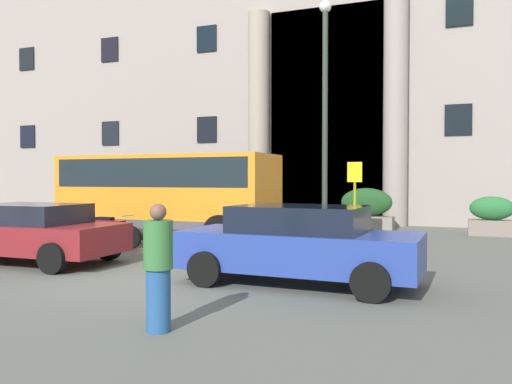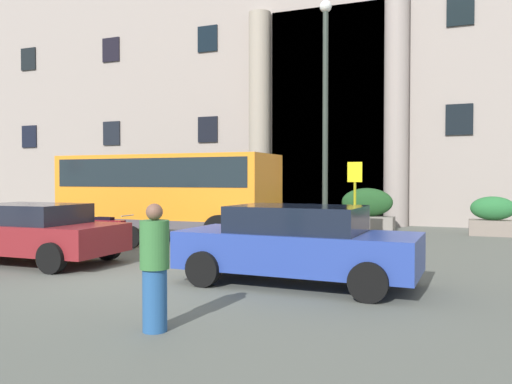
{
  "view_description": "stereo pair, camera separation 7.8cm",
  "coord_description": "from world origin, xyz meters",
  "px_view_note": "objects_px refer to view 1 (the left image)",
  "views": [
    {
      "loc": [
        5.4,
        -8.11,
        1.88
      ],
      "look_at": [
        -0.24,
        6.16,
        1.47
      ],
      "focal_mm": 36.06,
      "sensor_mm": 36.0,
      "label": 1
    },
    {
      "loc": [
        5.47,
        -8.08,
        1.88
      ],
      "look_at": [
        -0.24,
        6.16,
        1.47
      ],
      "focal_mm": 36.06,
      "sensor_mm": 36.0,
      "label": 2
    }
  ],
  "objects_px": {
    "parked_sedan_second": "(299,244)",
    "motorcycle_near_kerb": "(307,240)",
    "lamppost_plaza_centre": "(325,99)",
    "hedge_planter_entrance_left": "(492,217)",
    "hedge_planter_east": "(106,205)",
    "bus_stop_sign": "(355,192)",
    "parked_hatchback_near": "(31,232)",
    "orange_minibus": "(167,189)",
    "scooter_by_planter": "(109,230)",
    "pedestrian_child_trailing": "(158,268)",
    "hedge_planter_far_east": "(366,210)"
  },
  "relations": [
    {
      "from": "parked_sedan_second",
      "to": "hedge_planter_east",
      "type": "bearing_deg",
      "value": 142.11
    },
    {
      "from": "lamppost_plaza_centre",
      "to": "pedestrian_child_trailing",
      "type": "bearing_deg",
      "value": -86.1
    },
    {
      "from": "scooter_by_planter",
      "to": "pedestrian_child_trailing",
      "type": "distance_m",
      "value": 8.26
    },
    {
      "from": "orange_minibus",
      "to": "hedge_planter_east",
      "type": "xyz_separation_m",
      "value": [
        -5.86,
        4.61,
        -0.84
      ]
    },
    {
      "from": "bus_stop_sign",
      "to": "hedge_planter_far_east",
      "type": "bearing_deg",
      "value": 93.27
    },
    {
      "from": "hedge_planter_entrance_left",
      "to": "hedge_planter_east",
      "type": "relative_size",
      "value": 0.68
    },
    {
      "from": "hedge_planter_east",
      "to": "parked_hatchback_near",
      "type": "relative_size",
      "value": 0.52
    },
    {
      "from": "bus_stop_sign",
      "to": "parked_sedan_second",
      "type": "distance_m",
      "value": 6.8
    },
    {
      "from": "parked_hatchback_near",
      "to": "parked_sedan_second",
      "type": "distance_m",
      "value": 6.2
    },
    {
      "from": "orange_minibus",
      "to": "parked_sedan_second",
      "type": "bearing_deg",
      "value": -40.46
    },
    {
      "from": "hedge_planter_entrance_left",
      "to": "hedge_planter_east",
      "type": "xyz_separation_m",
      "value": [
        -15.2,
        -0.35,
        0.09
      ]
    },
    {
      "from": "bus_stop_sign",
      "to": "scooter_by_planter",
      "type": "bearing_deg",
      "value": -146.71
    },
    {
      "from": "bus_stop_sign",
      "to": "parked_hatchback_near",
      "type": "height_order",
      "value": "bus_stop_sign"
    },
    {
      "from": "parked_sedan_second",
      "to": "lamppost_plaza_centre",
      "type": "distance_m",
      "value": 9.18
    },
    {
      "from": "orange_minibus",
      "to": "bus_stop_sign",
      "type": "bearing_deg",
      "value": 19.33
    },
    {
      "from": "hedge_planter_entrance_left",
      "to": "motorcycle_near_kerb",
      "type": "height_order",
      "value": "hedge_planter_entrance_left"
    },
    {
      "from": "bus_stop_sign",
      "to": "hedge_planter_entrance_left",
      "type": "distance_m",
      "value": 5.08
    },
    {
      "from": "bus_stop_sign",
      "to": "hedge_planter_entrance_left",
      "type": "height_order",
      "value": "bus_stop_sign"
    },
    {
      "from": "parked_hatchback_near",
      "to": "pedestrian_child_trailing",
      "type": "height_order",
      "value": "pedestrian_child_trailing"
    },
    {
      "from": "motorcycle_near_kerb",
      "to": "pedestrian_child_trailing",
      "type": "xyz_separation_m",
      "value": [
        -0.15,
        -6.12,
        0.33
      ]
    },
    {
      "from": "hedge_planter_far_east",
      "to": "scooter_by_planter",
      "type": "relative_size",
      "value": 0.98
    },
    {
      "from": "hedge_planter_far_east",
      "to": "hedge_planter_east",
      "type": "relative_size",
      "value": 0.89
    },
    {
      "from": "orange_minibus",
      "to": "parked_sedan_second",
      "type": "relative_size",
      "value": 1.58
    },
    {
      "from": "hedge_planter_far_east",
      "to": "parked_hatchback_near",
      "type": "bearing_deg",
      "value": -119.95
    },
    {
      "from": "parked_hatchback_near",
      "to": "scooter_by_planter",
      "type": "distance_m",
      "value": 2.81
    },
    {
      "from": "parked_sedan_second",
      "to": "orange_minibus",
      "type": "bearing_deg",
      "value": 140.85
    },
    {
      "from": "parked_sedan_second",
      "to": "motorcycle_near_kerb",
      "type": "relative_size",
      "value": 2.23
    },
    {
      "from": "orange_minibus",
      "to": "parked_hatchback_near",
      "type": "relative_size",
      "value": 1.62
    },
    {
      "from": "hedge_planter_east",
      "to": "parked_hatchback_near",
      "type": "height_order",
      "value": "hedge_planter_east"
    },
    {
      "from": "hedge_planter_east",
      "to": "orange_minibus",
      "type": "bearing_deg",
      "value": -38.17
    },
    {
      "from": "motorcycle_near_kerb",
      "to": "pedestrian_child_trailing",
      "type": "distance_m",
      "value": 6.13
    },
    {
      "from": "hedge_planter_east",
      "to": "pedestrian_child_trailing",
      "type": "relative_size",
      "value": 1.36
    },
    {
      "from": "scooter_by_planter",
      "to": "motorcycle_near_kerb",
      "type": "xyz_separation_m",
      "value": [
        5.64,
        -0.05,
        -0.0
      ]
    },
    {
      "from": "orange_minibus",
      "to": "hedge_planter_far_east",
      "type": "relative_size",
      "value": 3.51
    },
    {
      "from": "hedge_planter_far_east",
      "to": "pedestrian_child_trailing",
      "type": "bearing_deg",
      "value": -91.35
    },
    {
      "from": "parked_sedan_second",
      "to": "motorcycle_near_kerb",
      "type": "height_order",
      "value": "parked_sedan_second"
    },
    {
      "from": "orange_minibus",
      "to": "hedge_planter_east",
      "type": "height_order",
      "value": "orange_minibus"
    },
    {
      "from": "bus_stop_sign",
      "to": "hedge_planter_far_east",
      "type": "distance_m",
      "value": 3.3
    },
    {
      "from": "hedge_planter_entrance_left",
      "to": "lamppost_plaza_centre",
      "type": "xyz_separation_m",
      "value": [
        -5.23,
        -1.64,
        3.92
      ]
    },
    {
      "from": "orange_minibus",
      "to": "lamppost_plaza_centre",
      "type": "bearing_deg",
      "value": 39.17
    },
    {
      "from": "hedge_planter_far_east",
      "to": "lamppost_plaza_centre",
      "type": "height_order",
      "value": "lamppost_plaza_centre"
    },
    {
      "from": "parked_sedan_second",
      "to": "hedge_planter_entrance_left",
      "type": "bearing_deg",
      "value": 71.15
    },
    {
      "from": "bus_stop_sign",
      "to": "parked_sedan_second",
      "type": "height_order",
      "value": "bus_stop_sign"
    },
    {
      "from": "scooter_by_planter",
      "to": "lamppost_plaza_centre",
      "type": "relative_size",
      "value": 0.25
    },
    {
      "from": "hedge_planter_far_east",
      "to": "lamppost_plaza_centre",
      "type": "bearing_deg",
      "value": -121.95
    },
    {
      "from": "parked_hatchback_near",
      "to": "parked_sedan_second",
      "type": "relative_size",
      "value": 0.97
    },
    {
      "from": "hedge_planter_east",
      "to": "lamppost_plaza_centre",
      "type": "distance_m",
      "value": 10.75
    },
    {
      "from": "hedge_planter_far_east",
      "to": "parked_sedan_second",
      "type": "xyz_separation_m",
      "value": [
        0.47,
        -9.96,
        -0.02
      ]
    },
    {
      "from": "orange_minibus",
      "to": "pedestrian_child_trailing",
      "type": "xyz_separation_m",
      "value": [
        4.89,
        -8.23,
        -0.77
      ]
    },
    {
      "from": "hedge_planter_far_east",
      "to": "pedestrian_child_trailing",
      "type": "relative_size",
      "value": 1.22
    }
  ]
}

